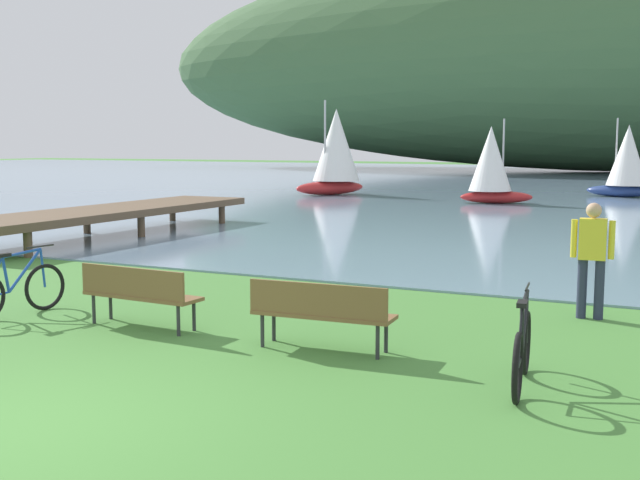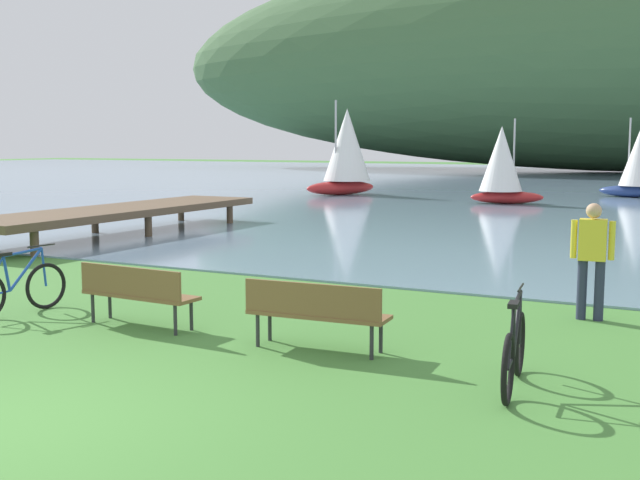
% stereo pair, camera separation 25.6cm
% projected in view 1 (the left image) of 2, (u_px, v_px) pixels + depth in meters
% --- Properties ---
extents(ground_plane, '(200.00, 200.00, 0.00)m').
position_uv_depth(ground_plane, '(6.00, 429.00, 7.04)').
color(ground_plane, '#478438').
extents(bay_water, '(180.00, 80.00, 0.04)m').
position_uv_depth(bay_water, '(601.00, 183.00, 49.88)').
color(bay_water, '#7A99B2').
rests_on(bay_water, ground).
extents(park_bench_near_camera, '(1.82, 0.57, 0.88)m').
position_uv_depth(park_bench_near_camera, '(138.00, 291.00, 10.80)').
color(park_bench_near_camera, brown).
rests_on(park_bench_near_camera, ground).
extents(park_bench_further_along, '(1.83, 0.59, 0.88)m').
position_uv_depth(park_bench_further_along, '(321.00, 310.00, 9.60)').
color(park_bench_further_along, brown).
rests_on(park_bench_further_along, ground).
extents(bicycle_leaning_near_bench, '(0.31, 1.76, 1.01)m').
position_uv_depth(bicycle_leaning_near_bench, '(15.00, 290.00, 11.58)').
color(bicycle_leaning_near_bench, black).
rests_on(bicycle_leaning_near_bench, ground).
extents(bicycle_beside_path, '(0.27, 1.76, 1.01)m').
position_uv_depth(bicycle_beside_path, '(522.00, 351.00, 8.16)').
color(bicycle_beside_path, black).
rests_on(bicycle_beside_path, ground).
extents(person_at_shoreline, '(0.61, 0.25, 1.71)m').
position_uv_depth(person_at_shoreline, '(592.00, 253.00, 11.34)').
color(person_at_shoreline, '#282D47').
rests_on(person_at_shoreline, ground).
extents(sailboat_mid_bay, '(3.29, 2.26, 3.73)m').
position_uv_depth(sailboat_mid_bay, '(627.00, 160.00, 36.69)').
color(sailboat_mid_bay, navy).
rests_on(sailboat_mid_bay, bay_water).
extents(sailboat_toward_hillside, '(3.25, 3.96, 4.63)m').
position_uv_depth(sailboat_toward_hillside, '(335.00, 151.00, 38.49)').
color(sailboat_toward_hillside, '#B22323').
rests_on(sailboat_toward_hillside, bay_water).
extents(sailboat_far_off, '(3.13, 2.32, 3.56)m').
position_uv_depth(sailboat_far_off, '(491.00, 164.00, 32.85)').
color(sailboat_far_off, '#B22323').
rests_on(sailboat_far_off, bay_water).
extents(pier_dock, '(2.40, 10.00, 0.80)m').
position_uv_depth(pier_dock, '(113.00, 212.00, 21.53)').
color(pier_dock, brown).
rests_on(pier_dock, ground).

